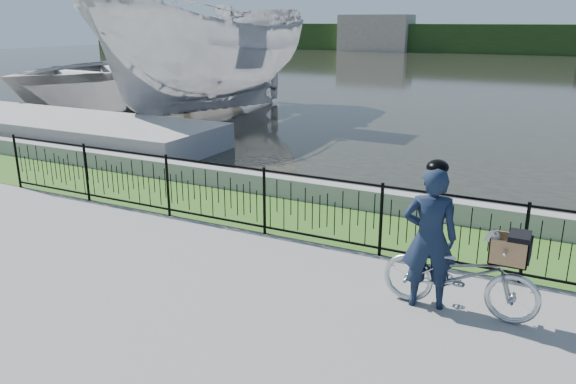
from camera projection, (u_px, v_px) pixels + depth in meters
The scene contains 12 objects.
ground at pixel (271, 284), 7.62m from camera, with size 120.00×120.00×0.00m, color gray.
grass_strip at pixel (342, 224), 9.83m from camera, with size 60.00×2.00×0.01m, color #37641F.
water at pixel (520, 76), 35.72m from camera, with size 120.00×120.00×0.00m, color black.
quay_wall at pixel (362, 198), 10.63m from camera, with size 60.00×0.30×0.40m, color gray.
fence at pixel (320, 210), 8.81m from camera, with size 14.00×0.06×1.15m, color black, non-canonical shape.
far_treeline at pixel (548, 39), 58.27m from camera, with size 120.00×6.00×3.00m, color #223D17.
far_building_left at pixel (376, 33), 64.23m from camera, with size 8.00×4.00×4.00m, color #A19481.
dock at pixel (63, 129), 16.54m from camera, with size 10.00×3.00×0.70m, color gray.
bicycle_rig at pixel (461, 274), 6.77m from camera, with size 1.87×0.65×1.14m.
cyclist at pixel (430, 236), 6.79m from camera, with size 0.74×0.58×1.87m.
boat_near at pixel (211, 55), 19.84m from camera, with size 4.42×11.26×6.12m.
boat_far at pixel (131, 72), 24.41m from camera, with size 9.59×12.81×2.53m.
Camera 1 is at (3.34, -6.06, 3.44)m, focal length 35.00 mm.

